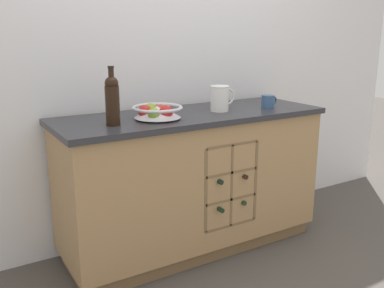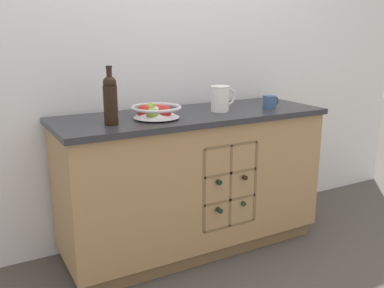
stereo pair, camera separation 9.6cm
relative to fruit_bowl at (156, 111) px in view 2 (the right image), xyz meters
name	(u,v)px [view 2 (the right image)]	position (x,y,z in m)	size (l,w,h in m)	color
ground_plane	(192,245)	(0.27, 0.06, -0.94)	(14.00, 14.00, 0.00)	#4C4742
back_wall	(167,48)	(0.27, 0.41, 0.33)	(4.40, 0.06, 2.55)	white
kitchen_island	(192,181)	(0.27, 0.06, -0.49)	(1.69, 0.62, 0.90)	brown
fruit_bowl	(156,111)	(0.00, 0.00, 0.00)	(0.29, 0.29, 0.09)	silver
white_pitcher	(221,98)	(0.46, 0.03, 0.04)	(0.17, 0.12, 0.16)	white
ceramic_mug	(270,102)	(0.80, -0.04, 0.00)	(0.12, 0.08, 0.08)	#385684
standing_wine_bottle	(110,99)	(-0.27, -0.03, 0.09)	(0.08, 0.08, 0.31)	black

